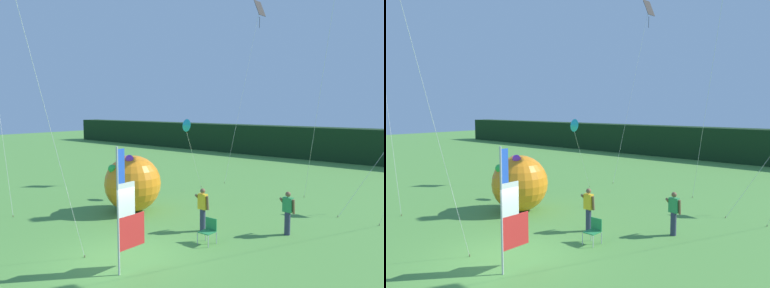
# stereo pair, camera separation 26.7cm
# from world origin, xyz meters

# --- Properties ---
(ground_plane) EXTENTS (120.00, 120.00, 0.00)m
(ground_plane) POSITION_xyz_m (0.00, 0.00, 0.00)
(ground_plane) COLOR #518E3D
(distant_treeline) EXTENTS (80.00, 2.40, 3.00)m
(distant_treeline) POSITION_xyz_m (0.00, 26.95, 1.50)
(distant_treeline) COLOR black
(distant_treeline) RESTS_ON ground
(banner_flag) EXTENTS (0.06, 1.03, 3.73)m
(banner_flag) POSITION_xyz_m (0.82, -0.53, 1.79)
(banner_flag) COLOR #B7B7BC
(banner_flag) RESTS_ON ground
(person_near_banner) EXTENTS (0.55, 0.48, 1.70)m
(person_near_banner) POSITION_xyz_m (0.28, 3.78, 0.91)
(person_near_banner) COLOR #2D334C
(person_near_banner) RESTS_ON ground
(person_mid_field) EXTENTS (0.55, 0.48, 1.67)m
(person_mid_field) POSITION_xyz_m (3.02, 5.50, 0.89)
(person_mid_field) COLOR #2D334C
(person_mid_field) RESTS_ON ground
(inflatable_balloon) EXTENTS (2.62, 2.62, 2.71)m
(inflatable_balloon) POSITION_xyz_m (-4.00, 3.95, 1.32)
(inflatable_balloon) COLOR orange
(inflatable_balloon) RESTS_ON ground
(folding_chair) EXTENTS (0.51, 0.51, 0.89)m
(folding_chair) POSITION_xyz_m (1.27, 2.87, 0.51)
(folding_chair) COLOR #BCBCC1
(folding_chair) RESTS_ON ground
(kite_cyan_delta_0) EXTENTS (1.22, 2.73, 4.25)m
(kite_cyan_delta_0) POSITION_xyz_m (-3.95, 7.61, 3.88)
(kite_cyan_delta_0) COLOR brown
(kite_cyan_delta_0) RESTS_ON ground
(kite_black_diamond_3) EXTENTS (1.21, 2.87, 11.70)m
(kite_black_diamond_3) POSITION_xyz_m (-3.48, 14.32, 10.65)
(kite_black_diamond_3) COLOR brown
(kite_black_diamond_3) RESTS_ON ground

